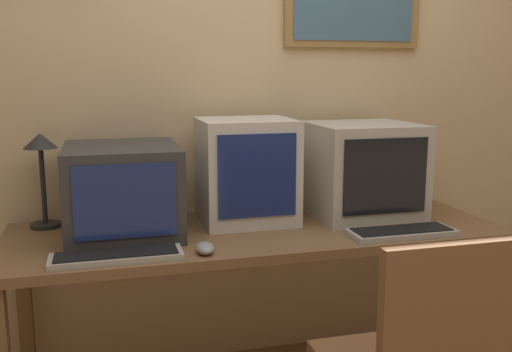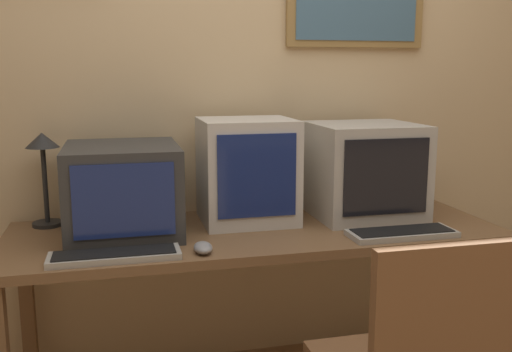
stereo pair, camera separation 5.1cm
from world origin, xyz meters
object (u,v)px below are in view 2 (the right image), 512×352
object	(u,v)px
keyboard_side	(402,233)
mouse_near_keyboard	(203,248)
monitor_left	(123,189)
monitor_center	(247,171)
monitor_right	(364,170)
desk_lamp	(43,158)
desk_clock	(422,192)
keyboard_main	(115,255)

from	to	relation	value
keyboard_side	mouse_near_keyboard	world-z (taller)	mouse_near_keyboard
monitor_left	monitor_center	size ratio (longest dim) A/B	1.12
monitor_right	mouse_near_keyboard	distance (m)	0.87
monitor_right	keyboard_side	world-z (taller)	monitor_right
monitor_left	desk_lamp	bearing A→B (deg)	150.77
monitor_left	monitor_center	bearing A→B (deg)	5.78
mouse_near_keyboard	desk_clock	world-z (taller)	desk_clock
monitor_left	monitor_right	world-z (taller)	monitor_right
keyboard_main	monitor_left	bearing A→B (deg)	83.28
monitor_left	desk_clock	xyz separation A→B (m)	(1.40, 0.14, -0.11)
keyboard_main	mouse_near_keyboard	world-z (taller)	mouse_near_keyboard
desk_lamp	keyboard_side	bearing A→B (deg)	-20.00
monitor_left	desk_lamp	world-z (taller)	desk_lamp
keyboard_main	desk_clock	distance (m)	1.51
mouse_near_keyboard	desk_clock	xyz separation A→B (m)	(1.13, 0.48, 0.04)
keyboard_main	desk_clock	world-z (taller)	desk_clock
monitor_right	keyboard_side	xyz separation A→B (m)	(0.01, -0.34, -0.19)
monitor_left	keyboard_side	bearing A→B (deg)	-17.02
monitor_right	desk_lamp	xyz separation A→B (m)	(-1.34, 0.15, 0.08)
monitor_center	keyboard_main	size ratio (longest dim) A/B	0.98
monitor_left	desk_clock	bearing A→B (deg)	5.90
keyboard_side	desk_clock	world-z (taller)	desk_clock
keyboard_side	desk_clock	size ratio (longest dim) A/B	3.43
desk_clock	desk_lamp	bearing A→B (deg)	179.05
monitor_left	desk_lamp	distance (m)	0.37
monitor_left	mouse_near_keyboard	distance (m)	0.46
desk_lamp	mouse_near_keyboard	bearing A→B (deg)	-41.82
monitor_center	monitor_right	xyz separation A→B (m)	(0.52, -0.03, -0.01)
desk_clock	desk_lamp	world-z (taller)	desk_lamp
keyboard_side	keyboard_main	bearing A→B (deg)	-179.35
monitor_right	monitor_center	bearing A→B (deg)	176.47
monitor_left	keyboard_main	distance (m)	0.37
monitor_center	mouse_near_keyboard	bearing A→B (deg)	-122.62
monitor_right	desk_lamp	bearing A→B (deg)	173.50
keyboard_main	desk_clock	bearing A→B (deg)	18.35
monitor_right	keyboard_side	distance (m)	0.39
monitor_right	keyboard_main	xyz separation A→B (m)	(-1.07, -0.35, -0.19)
desk_clock	keyboard_side	bearing A→B (deg)	-127.26
monitor_left	monitor_right	size ratio (longest dim) A/B	1.09
monitor_left	keyboard_main	xyz separation A→B (m)	(-0.04, -0.33, -0.16)
monitor_right	keyboard_main	size ratio (longest dim) A/B	1.01
monitor_left	keyboard_side	distance (m)	1.10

